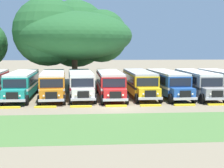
{
  "coord_description": "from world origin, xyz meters",
  "views": [
    {
      "loc": [
        -2.87,
        -30.42,
        5.6
      ],
      "look_at": [
        0.0,
        5.07,
        1.6
      ],
      "focal_mm": 53.61,
      "sensor_mm": 36.0,
      "label": 1
    }
  ],
  "objects_px": {
    "parked_bus_slot_7": "(197,82)",
    "parked_bus_slot_1": "(22,84)",
    "parked_bus_slot_6": "(167,82)",
    "parked_bus_slot_8": "(224,82)",
    "parked_bus_slot_3": "(81,83)",
    "parked_bus_slot_5": "(140,82)",
    "parked_bus_slot_4": "(110,83)",
    "parked_bus_slot_2": "(53,83)",
    "broad_shade_tree": "(73,35)"
  },
  "relations": [
    {
      "from": "parked_bus_slot_3",
      "to": "parked_bus_slot_6",
      "type": "height_order",
      "value": "same"
    },
    {
      "from": "parked_bus_slot_3",
      "to": "parked_bus_slot_4",
      "type": "xyz_separation_m",
      "value": [
        3.24,
        -0.54,
        0.0
      ]
    },
    {
      "from": "parked_bus_slot_1",
      "to": "parked_bus_slot_6",
      "type": "relative_size",
      "value": 0.99
    },
    {
      "from": "parked_bus_slot_6",
      "to": "parked_bus_slot_5",
      "type": "bearing_deg",
      "value": -101.95
    },
    {
      "from": "parked_bus_slot_1",
      "to": "parked_bus_slot_2",
      "type": "height_order",
      "value": "same"
    },
    {
      "from": "parked_bus_slot_1",
      "to": "parked_bus_slot_3",
      "type": "bearing_deg",
      "value": 90.96
    },
    {
      "from": "broad_shade_tree",
      "to": "parked_bus_slot_8",
      "type": "bearing_deg",
      "value": -31.19
    },
    {
      "from": "parked_bus_slot_2",
      "to": "parked_bus_slot_7",
      "type": "bearing_deg",
      "value": 85.27
    },
    {
      "from": "parked_bus_slot_4",
      "to": "parked_bus_slot_8",
      "type": "xyz_separation_m",
      "value": [
        13.06,
        0.14,
        0.0
      ]
    },
    {
      "from": "parked_bus_slot_6",
      "to": "broad_shade_tree",
      "type": "relative_size",
      "value": 0.64
    },
    {
      "from": "parked_bus_slot_3",
      "to": "parked_bus_slot_7",
      "type": "height_order",
      "value": "same"
    },
    {
      "from": "parked_bus_slot_6",
      "to": "parked_bus_slot_1",
      "type": "bearing_deg",
      "value": -94.29
    },
    {
      "from": "broad_shade_tree",
      "to": "parked_bus_slot_1",
      "type": "bearing_deg",
      "value": -116.35
    },
    {
      "from": "parked_bus_slot_4",
      "to": "parked_bus_slot_5",
      "type": "height_order",
      "value": "same"
    },
    {
      "from": "parked_bus_slot_4",
      "to": "parked_bus_slot_5",
      "type": "distance_m",
      "value": 3.47
    },
    {
      "from": "parked_bus_slot_7",
      "to": "broad_shade_tree",
      "type": "height_order",
      "value": "broad_shade_tree"
    },
    {
      "from": "parked_bus_slot_2",
      "to": "parked_bus_slot_5",
      "type": "distance_m",
      "value": 9.69
    },
    {
      "from": "parked_bus_slot_8",
      "to": "parked_bus_slot_6",
      "type": "bearing_deg",
      "value": -92.74
    },
    {
      "from": "parked_bus_slot_7",
      "to": "broad_shade_tree",
      "type": "xyz_separation_m",
      "value": [
        -14.28,
        10.85,
        5.68
      ]
    },
    {
      "from": "parked_bus_slot_1",
      "to": "parked_bus_slot_8",
      "type": "xyz_separation_m",
      "value": [
        22.66,
        -0.16,
        0.0
      ]
    },
    {
      "from": "parked_bus_slot_1",
      "to": "parked_bus_slot_4",
      "type": "bearing_deg",
      "value": 87.05
    },
    {
      "from": "parked_bus_slot_1",
      "to": "parked_bus_slot_6",
      "type": "distance_m",
      "value": 16.07
    },
    {
      "from": "parked_bus_slot_7",
      "to": "parked_bus_slot_1",
      "type": "bearing_deg",
      "value": -91.79
    },
    {
      "from": "parked_bus_slot_1",
      "to": "broad_shade_tree",
      "type": "bearing_deg",
      "value": 152.51
    },
    {
      "from": "parked_bus_slot_3",
      "to": "broad_shade_tree",
      "type": "height_order",
      "value": "broad_shade_tree"
    },
    {
      "from": "parked_bus_slot_4",
      "to": "parked_bus_slot_7",
      "type": "xyz_separation_m",
      "value": [
        9.84,
        -0.11,
        0.0
      ]
    },
    {
      "from": "parked_bus_slot_5",
      "to": "parked_bus_slot_8",
      "type": "xyz_separation_m",
      "value": [
        9.64,
        -0.43,
        0.0
      ]
    },
    {
      "from": "parked_bus_slot_7",
      "to": "parked_bus_slot_8",
      "type": "bearing_deg",
      "value": 93.98
    },
    {
      "from": "parked_bus_slot_5",
      "to": "parked_bus_slot_8",
      "type": "distance_m",
      "value": 9.65
    },
    {
      "from": "parked_bus_slot_4",
      "to": "parked_bus_slot_8",
      "type": "relative_size",
      "value": 1.0
    },
    {
      "from": "parked_bus_slot_7",
      "to": "parked_bus_slot_8",
      "type": "xyz_separation_m",
      "value": [
        3.21,
        0.26,
        0.0
      ]
    },
    {
      "from": "parked_bus_slot_3",
      "to": "parked_bus_slot_8",
      "type": "height_order",
      "value": "same"
    },
    {
      "from": "parked_bus_slot_3",
      "to": "parked_bus_slot_5",
      "type": "distance_m",
      "value": 6.65
    },
    {
      "from": "parked_bus_slot_2",
      "to": "parked_bus_slot_3",
      "type": "bearing_deg",
      "value": 92.88
    },
    {
      "from": "parked_bus_slot_1",
      "to": "parked_bus_slot_5",
      "type": "height_order",
      "value": "same"
    },
    {
      "from": "parked_bus_slot_2",
      "to": "parked_bus_slot_6",
      "type": "xyz_separation_m",
      "value": [
        12.73,
        -0.06,
        0.0
      ]
    },
    {
      "from": "parked_bus_slot_8",
      "to": "broad_shade_tree",
      "type": "height_order",
      "value": "broad_shade_tree"
    },
    {
      "from": "parked_bus_slot_1",
      "to": "parked_bus_slot_3",
      "type": "height_order",
      "value": "same"
    },
    {
      "from": "parked_bus_slot_8",
      "to": "parked_bus_slot_4",
      "type": "bearing_deg",
      "value": -92.24
    },
    {
      "from": "parked_bus_slot_4",
      "to": "parked_bus_slot_3",
      "type": "bearing_deg",
      "value": -100.35
    },
    {
      "from": "parked_bus_slot_4",
      "to": "parked_bus_slot_6",
      "type": "distance_m",
      "value": 6.47
    },
    {
      "from": "parked_bus_slot_2",
      "to": "parked_bus_slot_3",
      "type": "distance_m",
      "value": 3.05
    },
    {
      "from": "parked_bus_slot_2",
      "to": "parked_bus_slot_4",
      "type": "distance_m",
      "value": 6.27
    },
    {
      "from": "parked_bus_slot_4",
      "to": "parked_bus_slot_5",
      "type": "xyz_separation_m",
      "value": [
        3.42,
        0.57,
        0.0
      ]
    },
    {
      "from": "parked_bus_slot_2",
      "to": "parked_bus_slot_4",
      "type": "height_order",
      "value": "same"
    },
    {
      "from": "parked_bus_slot_5",
      "to": "broad_shade_tree",
      "type": "bearing_deg",
      "value": -143.41
    },
    {
      "from": "parked_bus_slot_3",
      "to": "parked_bus_slot_6",
      "type": "bearing_deg",
      "value": 84.51
    },
    {
      "from": "parked_bus_slot_7",
      "to": "parked_bus_slot_3",
      "type": "bearing_deg",
      "value": -93.4
    },
    {
      "from": "parked_bus_slot_6",
      "to": "parked_bus_slot_8",
      "type": "height_order",
      "value": "same"
    },
    {
      "from": "parked_bus_slot_5",
      "to": "parked_bus_slot_6",
      "type": "relative_size",
      "value": 0.99
    }
  ]
}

